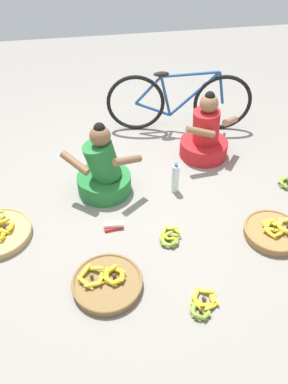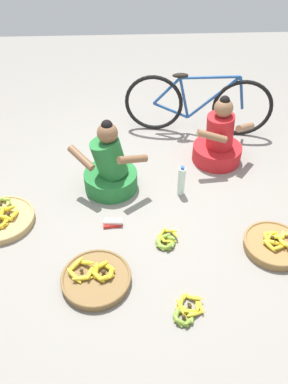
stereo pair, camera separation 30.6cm
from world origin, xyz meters
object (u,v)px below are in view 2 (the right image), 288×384
Objects in this scene: vendor_woman_behind at (219,142)px; loose_bananas_mid_right at (187,310)px; bicycle_leaning at (197,105)px; loose_bananas_near_bicycle at (166,240)px; banana_basket_front_center at (96,278)px; vendor_woman_front at (110,168)px; water_bottle at (181,181)px; packet_carton_stack at (113,223)px; banana_basket_near_vendor at (1,219)px; banana_basket_mid_left at (274,244)px.

loose_bananas_mid_right is (-0.58, -1.82, -0.21)m from vendor_woman_behind.
loose_bananas_near_bicycle is (-0.52, -1.77, -0.33)m from bicycle_leaning.
vendor_woman_behind is 1.97m from banana_basket_front_center.
bicycle_leaning is at bearing 79.77° from loose_bananas_mid_right.
vendor_woman_front is 0.69m from water_bottle.
banana_basket_front_center is at bearing -101.45° from packet_carton_stack.
banana_basket_front_center is at bearing -37.97° from banana_basket_near_vendor.
vendor_woman_behind is 1.51× the size of banana_basket_mid_left.
banana_basket_front_center is (0.87, -0.68, -0.00)m from banana_basket_near_vendor.
banana_basket_near_vendor is 2.14× the size of loose_bananas_near_bicycle.
bicycle_leaning is at bearing 45.38° from vendor_woman_front.
vendor_woman_behind reaches higher than loose_bananas_mid_right.
banana_basket_near_vendor is 1.16× the size of banana_basket_mid_left.
vendor_woman_behind is at bearing 99.92° from banana_basket_mid_left.
loose_bananas_mid_right is 0.66m from loose_bananas_near_bicycle.
vendor_woman_behind is 1.47m from packet_carton_stack.
loose_bananas_near_bicycle is at bearing -119.62° from vendor_woman_behind.
water_bottle is (0.68, -0.13, -0.08)m from vendor_woman_front.
vendor_woman_behind reaches higher than banana_basket_front_center.
loose_bananas_mid_right is at bearing -82.71° from loose_bananas_near_bicycle.
vendor_woman_behind is 1.31× the size of banana_basket_near_vendor.
loose_bananas_near_bicycle is 0.51m from packet_carton_stack.
banana_basket_near_vendor is 1.11m from banana_basket_front_center.
banana_basket_front_center reaches higher than loose_bananas_near_bicycle.
loose_bananas_mid_right is at bearing -107.59° from vendor_woman_behind.
loose_bananas_near_bicycle reaches higher than loose_bananas_mid_right.
vendor_woman_front reaches higher than water_bottle.
banana_basket_near_vendor is (-0.97, -0.44, -0.19)m from vendor_woman_front.
packet_carton_stack is at bearing -139.86° from vendor_woman_behind.
water_bottle reaches higher than loose_bananas_mid_right.
loose_bananas_near_bicycle reaches higher than packet_carton_stack.
banana_basket_near_vendor is at bearing -155.70° from vendor_woman_front.
vendor_woman_front is 0.45× the size of bicycle_leaning.
loose_bananas_mid_right is 1.67× the size of packet_carton_stack.
loose_bananas_near_bicycle is at bearing 97.29° from loose_bananas_mid_right.
bicycle_leaning reaches higher than loose_bananas_mid_right.
bicycle_leaning reaches higher than banana_basket_front_center.
vendor_woman_behind reaches higher than banana_basket_near_vendor.
vendor_woman_front is 1.41× the size of banana_basket_front_center.
banana_basket_mid_left is (0.36, -1.88, -0.31)m from bicycle_leaning.
banana_basket_mid_left is (1.36, -0.87, -0.19)m from vendor_woman_front.
banana_basket_mid_left reaches higher than banana_basket_front_center.
water_bottle reaches higher than banana_basket_near_vendor.
bicycle_leaning is 2.42m from banana_basket_front_center.
loose_bananas_near_bicycle is (0.57, 0.36, -0.01)m from banana_basket_front_center.
water_bottle is at bearing 72.22° from loose_bananas_near_bicycle.
vendor_woman_behind is 0.45× the size of bicycle_leaning.
vendor_woman_behind is 4.36× the size of packet_carton_stack.
water_bottle is (-0.32, -1.14, -0.20)m from bicycle_leaning.
banana_basket_front_center is 1.85× the size of loose_bananas_mid_right.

